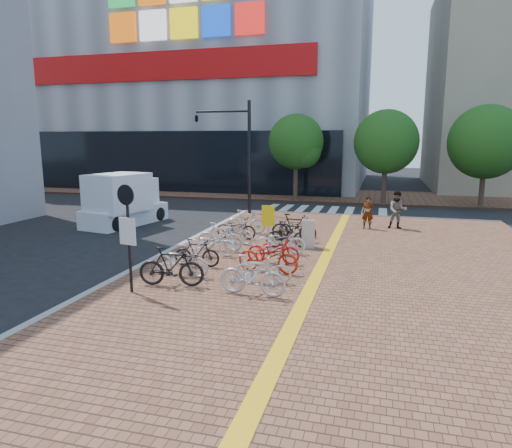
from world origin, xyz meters
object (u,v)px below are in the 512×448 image
(bike_6, at_px, (236,228))
(pedestrian_b, at_px, (397,210))
(traffic_light_pole, at_px, (225,136))
(bike_9, at_px, (263,268))
(bike_12, at_px, (280,241))
(notice_sign, at_px, (128,225))
(bike_3, at_px, (211,243))
(bike_5, at_px, (234,232))
(pedestrian_a, at_px, (368,213))
(yellow_sign, at_px, (268,220))
(box_truck, at_px, (123,200))
(bike_10, at_px, (268,256))
(bike_15, at_px, (297,227))
(bike_1, at_px, (181,260))
(bike_2, at_px, (197,253))
(utility_box, at_px, (308,234))
(bike_0, at_px, (171,267))
(bike_4, at_px, (220,237))
(bike_7, at_px, (246,222))
(bike_14, at_px, (294,228))
(bike_13, at_px, (288,235))
(bike_8, at_px, (253,275))
(bike_11, at_px, (273,250))

(bike_6, bearing_deg, pedestrian_b, -54.99)
(traffic_light_pole, bearing_deg, bike_9, -66.18)
(bike_12, bearing_deg, notice_sign, 141.13)
(bike_3, relative_size, bike_5, 1.04)
(pedestrian_a, relative_size, yellow_sign, 0.86)
(traffic_light_pole, bearing_deg, pedestrian_b, -15.45)
(pedestrian_a, relative_size, box_truck, 0.31)
(bike_12, bearing_deg, bike_10, 174.27)
(bike_15, height_order, box_truck, box_truck)
(bike_1, relative_size, bike_15, 1.18)
(bike_2, height_order, notice_sign, notice_sign)
(pedestrian_a, bearing_deg, pedestrian_b, 12.51)
(utility_box, bearing_deg, bike_15, 112.19)
(bike_0, height_order, bike_4, bike_0)
(bike_2, xyz_separation_m, utility_box, (3.19, 3.69, 0.08))
(bike_7, bearing_deg, bike_15, -100.60)
(bike_6, relative_size, box_truck, 0.36)
(bike_1, bearing_deg, pedestrian_b, -31.22)
(bike_1, bearing_deg, bike_0, -167.38)
(bike_3, height_order, bike_6, bike_3)
(bike_12, relative_size, bike_14, 0.98)
(bike_5, relative_size, pedestrian_b, 0.98)
(utility_box, bearing_deg, bike_3, -144.63)
(bike_0, height_order, bike_6, bike_0)
(bike_5, distance_m, bike_7, 2.05)
(bike_6, relative_size, utility_box, 1.61)
(bike_13, xyz_separation_m, box_truck, (-9.36, 3.41, 0.58))
(bike_8, xyz_separation_m, yellow_sign, (-0.75, 4.84, 0.67))
(bike_5, height_order, bike_9, bike_5)
(pedestrian_a, relative_size, traffic_light_pole, 0.24)
(bike_1, height_order, bike_9, bike_1)
(bike_10, xyz_separation_m, bike_14, (-0.05, 4.72, 0.05))
(bike_3, height_order, bike_15, bike_3)
(bike_9, bearing_deg, bike_8, 172.37)
(bike_14, xyz_separation_m, pedestrian_b, (4.26, 3.98, 0.32))
(bike_7, xyz_separation_m, box_truck, (-6.94, 1.19, 0.57))
(pedestrian_b, bearing_deg, bike_7, -157.97)
(utility_box, bearing_deg, yellow_sign, -139.74)
(bike_5, relative_size, pedestrian_a, 1.15)
(bike_8, height_order, box_truck, box_truck)
(bike_11, bearing_deg, pedestrian_b, -32.48)
(yellow_sign, relative_size, notice_sign, 0.59)
(bike_7, height_order, bike_9, bike_7)
(bike_6, bearing_deg, bike_0, -175.05)
(traffic_light_pole, bearing_deg, bike_4, -72.14)
(utility_box, height_order, box_truck, box_truck)
(bike_10, distance_m, bike_12, 2.45)
(bike_15, bearing_deg, bike_10, -178.50)
(box_truck, bearing_deg, notice_sign, -57.89)
(bike_9, distance_m, pedestrian_b, 10.63)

